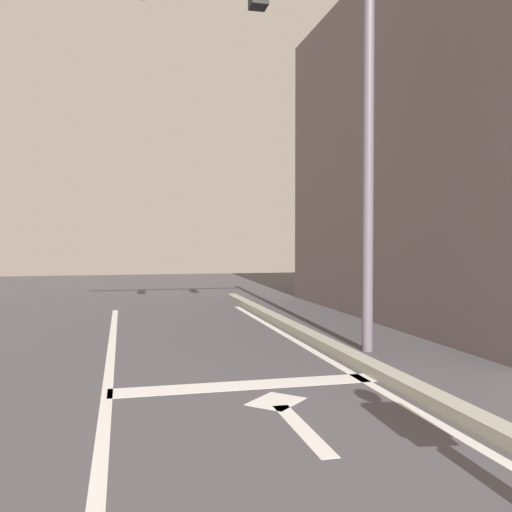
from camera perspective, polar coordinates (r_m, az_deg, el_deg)
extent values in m
cube|color=silver|center=(3.91, -16.09, -23.44)|extent=(0.12, 20.00, 0.01)
cube|color=silver|center=(4.79, 24.21, -18.73)|extent=(0.12, 20.00, 0.01)
cube|color=silver|center=(6.52, -0.96, -13.08)|extent=(3.09, 0.40, 0.01)
cube|color=silver|center=(5.13, 4.74, -17.19)|extent=(0.16, 1.40, 0.01)
cube|color=silver|center=(5.91, 2.07, -14.64)|extent=(0.71, 0.71, 0.01)
cylinder|color=#60565F|center=(8.55, 11.44, 10.50)|extent=(0.16, 0.16, 5.97)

